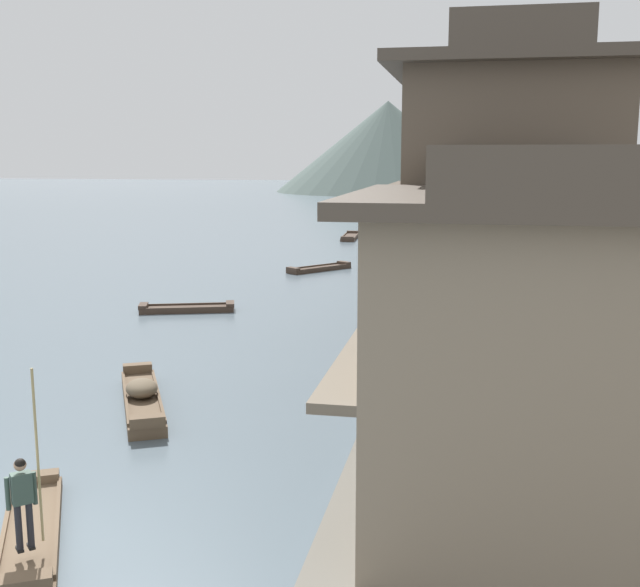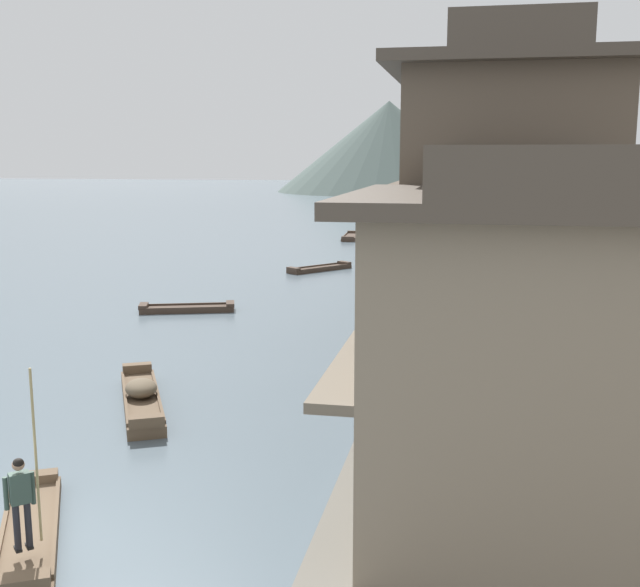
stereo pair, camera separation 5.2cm
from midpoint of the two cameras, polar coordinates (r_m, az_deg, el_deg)
riverbank_right at (r=42.16m, az=20.15°, el=0.72°), size 18.00×110.00×0.81m
boat_foreground_poled at (r=15.60m, az=-20.39°, el=-16.00°), size 2.94×4.38×0.40m
boatman_person at (r=13.98m, az=-20.93°, el=-13.43°), size 0.42×0.48×3.04m
boat_moored_nearest at (r=64.68m, az=2.29°, el=4.16°), size 1.41×5.17×0.42m
boat_moored_second at (r=34.96m, az=-9.66°, el=-1.09°), size 4.26×2.30×0.37m
boat_moored_third at (r=22.11m, az=-12.88°, el=-7.45°), size 3.24×5.17×0.77m
boat_moored_far at (r=46.66m, az=0.00°, el=1.85°), size 3.46×4.02×0.37m
house_waterfront_nearest at (r=12.94m, az=14.07°, el=-3.64°), size 5.55×6.11×6.14m
house_waterfront_second at (r=19.46m, az=13.36°, el=4.76°), size 5.61×7.94×8.74m
house_waterfront_tall at (r=27.86m, az=12.70°, el=6.32°), size 5.55×8.35×8.74m
house_waterfront_narrow at (r=36.24m, az=12.94°, el=7.13°), size 6.25×8.15×8.74m
house_waterfront_far at (r=44.59m, az=13.14°, el=5.96°), size 7.10×7.32×6.14m
hill_far_west at (r=148.78m, az=14.66°, el=11.65°), size 37.40×37.40×23.33m
hill_far_centre at (r=149.60m, az=5.05°, el=10.68°), size 42.02×42.02×16.81m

